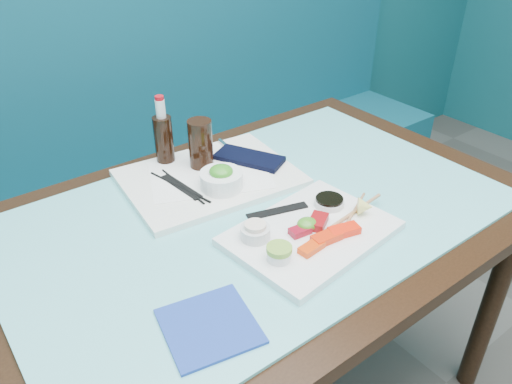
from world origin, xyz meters
TOP-DOWN VIEW (x-y plane):
  - booth_bench at (0.00, 2.29)m, footprint 3.00×0.56m
  - dining_table at (0.00, 1.45)m, footprint 1.40×0.90m
  - glass_top at (0.00, 1.45)m, footprint 1.22×0.76m
  - sashimi_plate at (0.03, 1.29)m, footprint 0.40×0.31m
  - salmon_left at (-0.02, 1.24)m, footprint 0.06×0.04m
  - salmon_mid at (0.03, 1.24)m, footprint 0.07×0.04m
  - salmon_right at (0.08, 1.24)m, footprint 0.08×0.05m
  - tuna_left at (0.00, 1.30)m, footprint 0.05×0.04m
  - tuna_right at (0.06, 1.30)m, footprint 0.07×0.06m
  - seaweed_garnish at (0.03, 1.30)m, footprint 0.05×0.05m
  - ramekin_wasabi at (-0.09, 1.26)m, footprint 0.07×0.07m
  - wasabi_fill at (-0.09, 1.26)m, footprint 0.06×0.06m
  - ramekin_ginger at (-0.09, 1.35)m, footprint 0.08×0.08m
  - ginger_fill at (-0.09, 1.35)m, footprint 0.06×0.06m
  - soy_dish at (0.14, 1.34)m, footprint 0.08×0.08m
  - soy_fill at (0.14, 1.34)m, footprint 0.09×0.09m
  - lemon_wedge at (0.18, 1.26)m, footprint 0.06×0.06m
  - chopstick_sleeve at (0.02, 1.40)m, footprint 0.16×0.07m
  - wooden_chopstick_a at (0.14, 1.28)m, footprint 0.25×0.04m
  - wooden_chopstick_b at (0.15, 1.28)m, footprint 0.18×0.10m
  - serving_tray at (-0.02, 1.65)m, footprint 0.49×0.39m
  - paper_placemat at (-0.02, 1.65)m, footprint 0.38×0.33m
  - seaweed_bowl at (-0.03, 1.57)m, footprint 0.14×0.14m
  - seaweed_salad at (-0.03, 1.57)m, footprint 0.08×0.08m
  - cola_glass at (-0.01, 1.70)m, footprint 0.08×0.08m
  - navy_pouch at (0.12, 1.65)m, footprint 0.17×0.21m
  - fork at (0.11, 1.75)m, footprint 0.02×0.09m
  - black_chopstick_a at (-0.11, 1.64)m, footprint 0.06×0.22m
  - black_chopstick_b at (-0.11, 1.64)m, footprint 0.01×0.21m
  - tray_sleeve at (-0.11, 1.64)m, footprint 0.04×0.16m
  - cola_bottle_body at (-0.07, 1.79)m, footprint 0.07×0.07m
  - cola_bottle_neck at (-0.07, 1.79)m, footprint 0.03×0.03m
  - cola_bottle_cap at (-0.07, 1.79)m, footprint 0.03×0.03m
  - blue_napkin at (-0.30, 1.20)m, footprint 0.19×0.19m

SIDE VIEW (x-z plane):
  - booth_bench at x=0.00m, z-range -0.21..0.96m
  - dining_table at x=0.00m, z-range 0.29..1.04m
  - glass_top at x=0.00m, z-range 0.75..0.76m
  - blue_napkin at x=-0.30m, z-range 0.76..0.76m
  - serving_tray at x=-0.02m, z-range 0.76..0.78m
  - sashimi_plate at x=0.03m, z-range 0.76..0.78m
  - paper_placemat at x=-0.02m, z-range 0.78..0.78m
  - tray_sleeve at x=-0.11m, z-range 0.78..0.78m
  - black_chopstick_b at x=-0.11m, z-range 0.78..0.78m
  - black_chopstick_a at x=-0.11m, z-range 0.78..0.78m
  - chopstick_sleeve at x=0.02m, z-range 0.78..0.78m
  - wooden_chopstick_b at x=0.15m, z-range 0.78..0.78m
  - fork at x=0.11m, z-range 0.78..0.79m
  - wooden_chopstick_a at x=0.14m, z-range 0.78..0.79m
  - navy_pouch at x=0.12m, z-range 0.78..0.79m
  - salmon_left at x=-0.02m, z-range 0.78..0.79m
  - soy_dish at x=0.14m, z-range 0.78..0.79m
  - tuna_left at x=0.00m, z-range 0.78..0.79m
  - salmon_mid at x=0.03m, z-range 0.78..0.79m
  - salmon_right at x=0.08m, z-range 0.78..0.79m
  - tuna_right at x=0.06m, z-range 0.78..0.80m
  - ramekin_wasabi at x=-0.09m, z-range 0.78..0.80m
  - seaweed_garnish at x=0.03m, z-range 0.78..0.80m
  - ramekin_ginger at x=-0.09m, z-range 0.78..0.81m
  - soy_fill at x=0.14m, z-range 0.79..0.80m
  - seaweed_bowl at x=-0.03m, z-range 0.78..0.82m
  - lemon_wedge at x=0.18m, z-range 0.78..0.82m
  - wasabi_fill at x=-0.09m, z-range 0.80..0.81m
  - ginger_fill at x=-0.09m, z-range 0.81..0.82m
  - seaweed_salad at x=-0.03m, z-range 0.81..0.84m
  - cola_bottle_body at x=-0.07m, z-range 0.76..0.91m
  - cola_glass at x=-0.01m, z-range 0.78..0.91m
  - cola_bottle_neck at x=-0.07m, z-range 0.91..0.96m
  - cola_bottle_cap at x=-0.07m, z-range 0.96..0.97m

